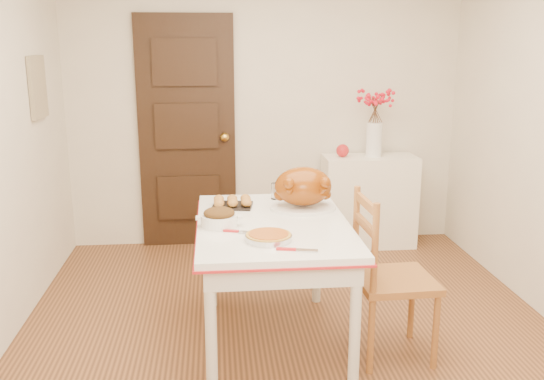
{
  "coord_description": "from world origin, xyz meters",
  "views": [
    {
      "loc": [
        -0.45,
        -3.31,
        1.83
      ],
      "look_at": [
        -0.12,
        0.07,
        0.97
      ],
      "focal_mm": 39.2,
      "sensor_mm": 36.0,
      "label": 1
    }
  ],
  "objects": [
    {
      "name": "apple",
      "position": [
        0.67,
        1.78,
        0.88
      ],
      "size": [
        0.11,
        0.11,
        0.11
      ],
      "primitive_type": "sphere",
      "color": "red",
      "rests_on": "sideboard"
    },
    {
      "name": "pumpkin_pie",
      "position": [
        -0.18,
        -0.31,
        0.82
      ],
      "size": [
        0.28,
        0.28,
        0.05
      ],
      "primitive_type": "cylinder",
      "rotation": [
        0.0,
        0.0,
        -0.13
      ],
      "color": "#A95017",
      "rests_on": "kitchen_table"
    },
    {
      "name": "carving_knife",
      "position": [
        -0.3,
        -0.17,
        0.8
      ],
      "size": [
        0.25,
        0.13,
        0.01
      ],
      "primitive_type": null,
      "rotation": [
        0.0,
        0.0,
        -0.3
      ],
      "color": "silver",
      "rests_on": "kitchen_table"
    },
    {
      "name": "turkey_platter",
      "position": [
        0.09,
        0.27,
        0.92
      ],
      "size": [
        0.5,
        0.44,
        0.27
      ],
      "primitive_type": null,
      "rotation": [
        0.0,
        0.0,
        0.28
      ],
      "color": "#753201",
      "rests_on": "kitchen_table"
    },
    {
      "name": "sideboard",
      "position": [
        0.92,
        1.78,
        0.41
      ],
      "size": [
        0.83,
        0.37,
        0.83
      ],
      "primitive_type": "cube",
      "color": "white",
      "rests_on": "floor"
    },
    {
      "name": "pie_server",
      "position": [
        -0.05,
        -0.49,
        0.8
      ],
      "size": [
        0.22,
        0.1,
        0.01
      ],
      "primitive_type": null,
      "rotation": [
        0.0,
        0.0,
        -0.21
      ],
      "color": "silver",
      "rests_on": "kitchen_table"
    },
    {
      "name": "photo_board",
      "position": [
        -1.73,
        1.2,
        1.5
      ],
      "size": [
        0.03,
        0.35,
        0.45
      ],
      "primitive_type": "cube",
      "color": "tan",
      "rests_on": "ground"
    },
    {
      "name": "wall_back",
      "position": [
        0.0,
        2.0,
        1.25
      ],
      "size": [
        3.5,
        0.0,
        2.5
      ],
      "primitive_type": "cube",
      "color": "beige",
      "rests_on": "ground"
    },
    {
      "name": "berry_vase",
      "position": [
        0.95,
        1.78,
        1.14
      ],
      "size": [
        0.33,
        0.33,
        0.63
      ],
      "primitive_type": null,
      "color": "white",
      "rests_on": "sideboard"
    },
    {
      "name": "shaker_pair",
      "position": [
        0.23,
        0.51,
        0.83
      ],
      "size": [
        0.09,
        0.04,
        0.09
      ],
      "primitive_type": null,
      "rotation": [
        0.0,
        0.0,
        -0.09
      ],
      "color": "white",
      "rests_on": "kitchen_table"
    },
    {
      "name": "drinking_glass",
      "position": [
        -0.05,
        0.54,
        0.85
      ],
      "size": [
        0.07,
        0.07,
        0.11
      ],
      "primitive_type": "cylinder",
      "rotation": [
        0.0,
        0.0,
        -0.06
      ],
      "color": "white",
      "rests_on": "kitchen_table"
    },
    {
      "name": "stuffing_dish",
      "position": [
        -0.44,
        -0.03,
        0.84
      ],
      "size": [
        0.28,
        0.23,
        0.1
      ],
      "primitive_type": null,
      "rotation": [
        0.0,
        0.0,
        0.06
      ],
      "color": "#402C0E",
      "rests_on": "kitchen_table"
    },
    {
      "name": "wall_front",
      "position": [
        0.0,
        -2.0,
        1.25
      ],
      "size": [
        3.5,
        0.0,
        2.5
      ],
      "primitive_type": "cube",
      "color": "beige",
      "rests_on": "ground"
    },
    {
      "name": "kitchen_table",
      "position": [
        -0.12,
        0.02,
        0.4
      ],
      "size": [
        0.9,
        1.32,
        0.79
      ],
      "primitive_type": null,
      "color": "white",
      "rests_on": "floor"
    },
    {
      "name": "floor",
      "position": [
        0.0,
        0.0,
        0.0
      ],
      "size": [
        3.5,
        4.0,
        0.0
      ],
      "primitive_type": "cube",
      "color": "#4B2D1A",
      "rests_on": "ground"
    },
    {
      "name": "rolls_tray",
      "position": [
        -0.35,
        0.37,
        0.82
      ],
      "size": [
        0.27,
        0.23,
        0.07
      ],
      "primitive_type": null,
      "rotation": [
        0.0,
        0.0,
        -0.15
      ],
      "color": "#A27430",
      "rests_on": "kitchen_table"
    },
    {
      "name": "door_back",
      "position": [
        -0.7,
        1.97,
        1.03
      ],
      "size": [
        0.85,
        0.06,
        2.06
      ],
      "primitive_type": "cube",
      "color": "black",
      "rests_on": "ground"
    },
    {
      "name": "chair_oak",
      "position": [
        0.57,
        -0.17,
        0.5
      ],
      "size": [
        0.46,
        0.46,
        1.0
      ],
      "primitive_type": null,
      "rotation": [
        0.0,
        0.0,
        1.61
      ],
      "color": "#8D5D21",
      "rests_on": "floor"
    }
  ]
}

